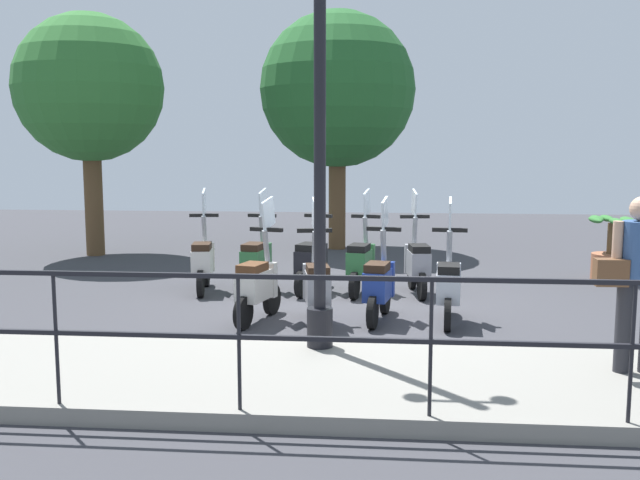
# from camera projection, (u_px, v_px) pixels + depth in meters

# --- Properties ---
(ground_plane) EXTENTS (28.00, 28.00, 0.00)m
(ground_plane) POSITION_uv_depth(u_px,v_px,m) (355.00, 308.00, 9.62)
(ground_plane) COLOR #38383D
(promenade_walkway) EXTENTS (2.20, 20.00, 0.15)m
(promenade_walkway) POSITION_uv_depth(u_px,v_px,m) (342.00, 378.00, 6.50)
(promenade_walkway) COLOR gray
(promenade_walkway) RESTS_ON ground_plane
(fence_railing) EXTENTS (0.04, 16.03, 1.07)m
(fence_railing) POSITION_uv_depth(u_px,v_px,m) (334.00, 317.00, 5.36)
(fence_railing) COLOR black
(fence_railing) RESTS_ON promenade_walkway
(lamp_post_near) EXTENTS (0.26, 0.90, 4.28)m
(lamp_post_near) POSITION_uv_depth(u_px,v_px,m) (320.00, 159.00, 7.01)
(lamp_post_near) COLOR black
(lamp_post_near) RESTS_ON promenade_walkway
(pedestrian_with_bag) EXTENTS (0.33, 0.65, 1.59)m
(pedestrian_with_bag) POSITION_uv_depth(u_px,v_px,m) (637.00, 271.00, 6.32)
(pedestrian_with_bag) COLOR #28282D
(pedestrian_with_bag) RESTS_ON promenade_walkway
(tree_large) EXTENTS (2.89, 2.89, 4.75)m
(tree_large) POSITION_uv_depth(u_px,v_px,m) (89.00, 89.00, 13.91)
(tree_large) COLOR brown
(tree_large) RESTS_ON ground_plane
(tree_distant) EXTENTS (3.23, 3.23, 4.96)m
(tree_distant) POSITION_uv_depth(u_px,v_px,m) (337.00, 90.00, 14.81)
(tree_distant) COLOR brown
(tree_distant) RESTS_ON ground_plane
(potted_palm) EXTENTS (1.06, 0.66, 1.05)m
(potted_palm) POSITION_uv_depth(u_px,v_px,m) (610.00, 254.00, 11.51)
(potted_palm) COLOR #9E5B3D
(potted_palm) RESTS_ON ground_plane
(scooter_near_0) EXTENTS (1.23, 0.44, 1.54)m
(scooter_near_0) POSITION_uv_depth(u_px,v_px,m) (448.00, 285.00, 8.76)
(scooter_near_0) COLOR black
(scooter_near_0) RESTS_ON ground_plane
(scooter_near_1) EXTENTS (1.22, 0.48, 1.54)m
(scooter_near_1) POSITION_uv_depth(u_px,v_px,m) (379.00, 283.00, 8.86)
(scooter_near_1) COLOR black
(scooter_near_1) RESTS_ON ground_plane
(scooter_near_2) EXTENTS (1.22, 0.48, 1.54)m
(scooter_near_2) POSITION_uv_depth(u_px,v_px,m) (317.00, 286.00, 8.70)
(scooter_near_2) COLOR black
(scooter_near_2) RESTS_ON ground_plane
(scooter_near_3) EXTENTS (1.21, 0.53, 1.54)m
(scooter_near_3) POSITION_uv_depth(u_px,v_px,m) (258.00, 284.00, 8.82)
(scooter_near_3) COLOR black
(scooter_near_3) RESTS_ON ground_plane
(scooter_far_0) EXTENTS (1.23, 0.45, 1.54)m
(scooter_far_0) POSITION_uv_depth(u_px,v_px,m) (417.00, 262.00, 10.45)
(scooter_far_0) COLOR black
(scooter_far_0) RESTS_ON ground_plane
(scooter_far_1) EXTENTS (1.22, 0.49, 1.54)m
(scooter_far_1) POSITION_uv_depth(u_px,v_px,m) (361.00, 262.00, 10.49)
(scooter_far_1) COLOR black
(scooter_far_1) RESTS_ON ground_plane
(scooter_far_2) EXTENTS (1.21, 0.53, 1.54)m
(scooter_far_2) POSITION_uv_depth(u_px,v_px,m) (312.00, 261.00, 10.60)
(scooter_far_2) COLOR black
(scooter_far_2) RESTS_ON ground_plane
(scooter_far_3) EXTENTS (1.23, 0.46, 1.54)m
(scooter_far_3) POSITION_uv_depth(u_px,v_px,m) (257.00, 260.00, 10.62)
(scooter_far_3) COLOR black
(scooter_far_3) RESTS_ON ground_plane
(scooter_far_4) EXTENTS (1.23, 0.46, 1.54)m
(scooter_far_4) POSITION_uv_depth(u_px,v_px,m) (203.00, 260.00, 10.65)
(scooter_far_4) COLOR black
(scooter_far_4) RESTS_ON ground_plane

